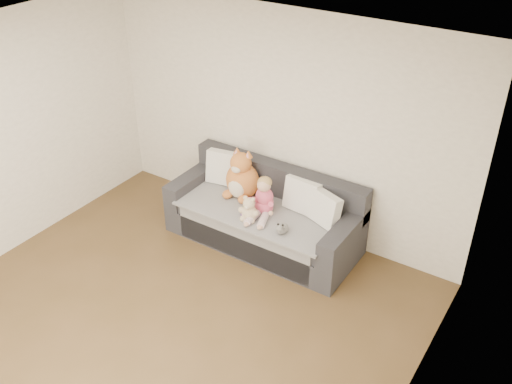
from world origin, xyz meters
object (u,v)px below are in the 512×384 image
toddler (263,200)px  sippy_cup (244,211)px  teddy_bear (249,211)px  sofa (265,217)px  plush_cat (242,178)px

toddler → sippy_cup: toddler is taller
teddy_bear → sippy_cup: (-0.09, 0.04, -0.06)m
toddler → teddy_bear: toddler is taller
sofa → sippy_cup: sofa is taller
sofa → teddy_bear: bearing=-89.1°
sofa → toddler: size_ratio=4.74×
sofa → toddler: bearing=-65.6°
sippy_cup → teddy_bear: bearing=-20.9°
sofa → sippy_cup: 0.39m
plush_cat → toddler: bearing=-28.8°
teddy_bear → sippy_cup: 0.11m
teddy_bear → sofa: bearing=81.2°
sofa → plush_cat: size_ratio=3.55×
toddler → plush_cat: bearing=142.2°
plush_cat → teddy_bear: (0.35, -0.38, -0.11)m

